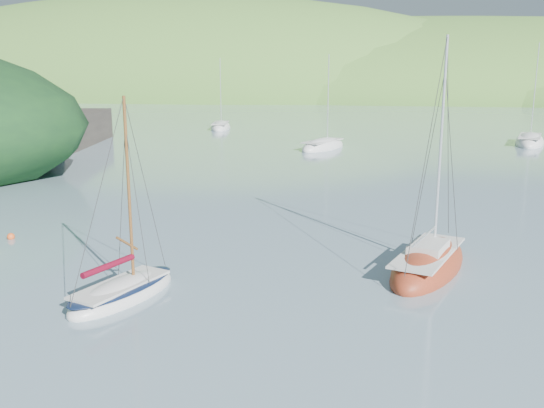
% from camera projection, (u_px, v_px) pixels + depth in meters
% --- Properties ---
extents(ground, '(700.00, 700.00, 0.00)m').
position_uv_depth(ground, '(179.00, 333.00, 20.37)').
color(ground, slate).
rests_on(ground, ground).
extents(shoreline_hills, '(690.00, 135.00, 56.00)m').
position_uv_depth(shoreline_hills, '(337.00, 93.00, 187.07)').
color(shoreline_hills, '#30702A').
rests_on(shoreline_hills, ground).
extents(daysailer_white, '(3.59, 5.71, 8.25)m').
position_uv_depth(daysailer_white, '(123.00, 293.00, 23.39)').
color(daysailer_white, white).
rests_on(daysailer_white, ground).
extents(sloop_red, '(4.72, 7.77, 10.88)m').
position_uv_depth(sloop_red, '(428.00, 265.00, 26.51)').
color(sloop_red, '#9C371C').
rests_on(sloop_red, ground).
extents(distant_sloop_a, '(5.38, 7.91, 10.67)m').
position_uv_depth(distant_sloop_a, '(323.00, 147.00, 64.31)').
color(distant_sloop_a, white).
rests_on(distant_sloop_a, ground).
extents(distant_sloop_b, '(4.94, 8.95, 12.09)m').
position_uv_depth(distant_sloop_b, '(529.00, 143.00, 67.88)').
color(distant_sloop_b, white).
rests_on(distant_sloop_b, ground).
extents(distant_sloop_c, '(3.74, 7.62, 10.42)m').
position_uv_depth(distant_sloop_c, '(221.00, 128.00, 83.90)').
color(distant_sloop_c, white).
rests_on(distant_sloop_c, ground).
extents(mooring_buoys, '(27.25, 7.03, 0.48)m').
position_uv_depth(mooring_buoys, '(296.00, 259.00, 27.75)').
color(mooring_buoys, '#FF4B57').
rests_on(mooring_buoys, ground).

